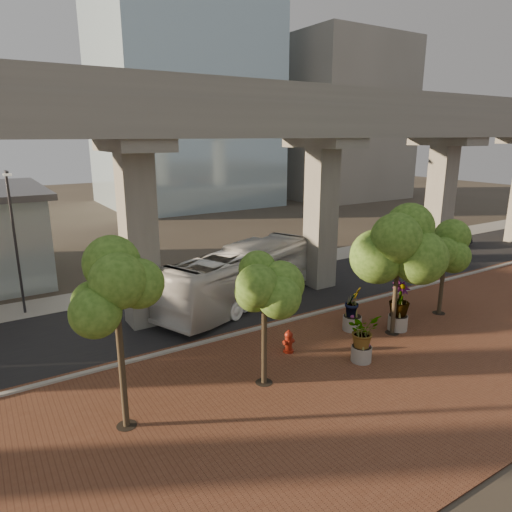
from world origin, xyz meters
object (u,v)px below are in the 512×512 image
planter_front (363,333)px  fire_hydrant (289,341)px  parked_car (447,238)px  transit_bus (243,276)px

planter_front → fire_hydrant: bearing=132.4°
parked_car → fire_hydrant: (-24.39, -9.27, -0.17)m
transit_bus → planter_front: 9.13m
parked_car → planter_front: planter_front is taller
parked_car → fire_hydrant: parked_car is taller
transit_bus → parked_car: transit_bus is taller
transit_bus → planter_front: bearing=162.3°
transit_bus → fire_hydrant: size_ratio=11.28×
transit_bus → parked_car: (22.89, 2.60, -0.95)m
parked_car → planter_front: size_ratio=2.06×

